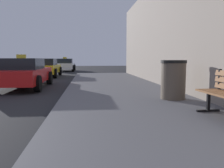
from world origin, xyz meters
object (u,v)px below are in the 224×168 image
(trash_bin, at_px, (173,80))
(car_white, at_px, (65,65))
(car_red, at_px, (23,73))
(car_yellow, at_px, (44,68))

(trash_bin, relative_size, car_white, 0.26)
(car_red, relative_size, car_yellow, 0.96)
(trash_bin, distance_m, car_yellow, 11.79)
(trash_bin, xyz_separation_m, car_white, (-4.58, 18.01, -0.04))
(car_yellow, bearing_deg, car_red, -87.62)
(car_white, bearing_deg, car_yellow, -95.71)
(car_red, distance_m, car_white, 13.91)
(trash_bin, height_order, car_red, car_red)
(trash_bin, bearing_deg, car_yellow, 116.85)
(trash_bin, distance_m, car_red, 6.52)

